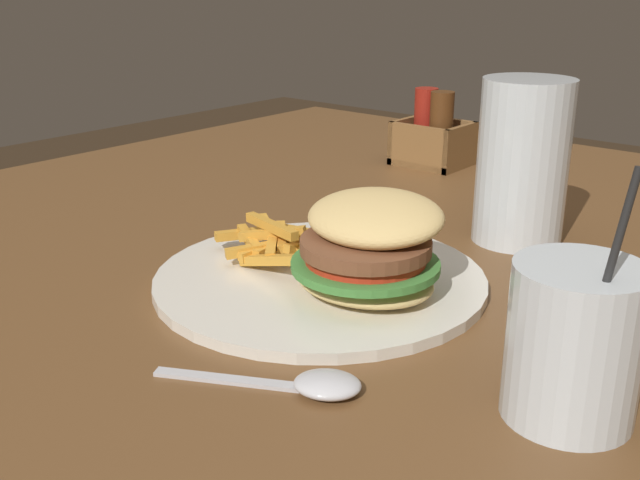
# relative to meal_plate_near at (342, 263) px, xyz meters

# --- Properties ---
(dining_table) EXTENTS (1.42, 1.13, 0.72)m
(dining_table) POSITION_rel_meal_plate_near_xyz_m (0.04, 0.18, -0.11)
(dining_table) COLOR brown
(dining_table) RESTS_ON ground_plane
(meal_plate_near) EXTENTS (0.31, 0.31, 0.10)m
(meal_plate_near) POSITION_rel_meal_plate_near_xyz_m (0.00, 0.00, 0.00)
(meal_plate_near) COLOR silver
(meal_plate_near) RESTS_ON dining_table
(beer_glass) EXTENTS (0.10, 0.10, 0.17)m
(beer_glass) POSITION_rel_meal_plate_near_xyz_m (0.06, 0.23, 0.06)
(beer_glass) COLOR silver
(beer_glass) RESTS_ON dining_table
(juice_glass) EXTENTS (0.09, 0.09, 0.17)m
(juice_glass) POSITION_rel_meal_plate_near_xyz_m (0.24, -0.06, 0.02)
(juice_glass) COLOR silver
(juice_glass) RESTS_ON dining_table
(spoon) EXTENTS (0.15, 0.09, 0.01)m
(spoon) POSITION_rel_meal_plate_near_xyz_m (0.09, -0.15, -0.02)
(spoon) COLOR silver
(spoon) RESTS_ON dining_table
(condiment_caddy) EXTENTS (0.10, 0.09, 0.11)m
(condiment_caddy) POSITION_rel_meal_plate_near_xyz_m (-0.20, 0.46, 0.01)
(condiment_caddy) COLOR brown
(condiment_caddy) RESTS_ON dining_table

